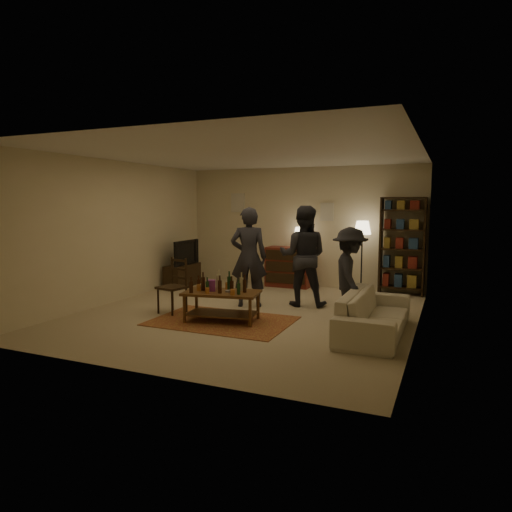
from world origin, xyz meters
The scene contains 13 objects.
floor centered at (0.00, 0.00, 0.00)m, with size 6.00×6.00×0.00m, color #C6B793.
room_shell centered at (-0.65, 2.98, 1.81)m, with size 6.00×6.00×6.00m.
rug centered at (-0.16, -0.64, 0.01)m, with size 2.20×1.50×0.01m, color maroon.
coffee_table centered at (-0.17, -0.64, 0.42)m, with size 1.28×0.84×0.83m.
dining_chair centered at (-1.20, -0.42, 0.51)m, with size 0.50×0.50×0.97m.
tv_stand centered at (-2.44, 1.80, 0.38)m, with size 0.40×1.00×1.06m.
dresser centered at (-0.19, 2.71, 0.48)m, with size 1.00×0.50×1.36m.
bookshelf centered at (2.25, 2.78, 1.03)m, with size 0.90×0.34×2.02m.
floor_lamp centered at (1.45, 2.65, 1.28)m, with size 0.36×0.36×1.52m.
sofa centered at (2.20, -0.40, 0.30)m, with size 2.08×0.81×0.61m, color beige.
person_left centered at (-0.21, 0.53, 0.91)m, with size 0.66×0.44×1.82m, color #27282F.
person_right centered at (0.68, 0.99, 0.92)m, with size 0.90×0.70×1.85m, color #26272E.
person_by_sofa centered at (1.70, 0.24, 0.76)m, with size 0.98×0.56×1.51m, color #212228.
Camera 1 is at (3.17, -7.01, 1.89)m, focal length 32.00 mm.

